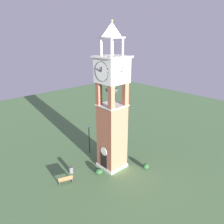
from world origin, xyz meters
TOP-DOWN VIEW (x-y plane):
  - ground at (0.00, 0.00)m, footprint 80.00×80.00m
  - clock_tower at (-0.00, -0.00)m, footprint 3.29×3.29m
  - park_bench at (-0.90, -6.26)m, footprint 0.95×1.65m
  - lamp_post at (-4.55, -0.13)m, footprint 0.36×0.36m
  - trash_bin at (-2.22, -4.71)m, footprint 0.52×0.52m
  - shrub_near_entry at (0.18, -2.32)m, footprint 0.94×0.94m
  - shrub_left_of_tower at (3.37, 2.63)m, footprint 0.73×0.73m

SIDE VIEW (x-z plane):
  - ground at x=0.00m, z-range 0.00..0.00m
  - shrub_near_entry at x=0.18m, z-range 0.00..0.66m
  - shrub_left_of_tower at x=3.37m, z-range 0.00..0.70m
  - trash_bin at x=-2.22m, z-range 0.00..0.80m
  - park_bench at x=-0.90m, z-range 0.01..0.96m
  - lamp_post at x=-4.55m, z-range 0.77..4.86m
  - clock_tower at x=0.00m, z-range -1.41..15.89m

